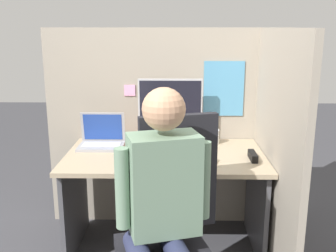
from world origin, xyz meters
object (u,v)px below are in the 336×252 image
object	(u,v)px
paper_box	(170,140)
carrot_toy	(214,160)
laptop	(102,140)
coffee_mug	(214,137)
office_chair	(171,223)
stapler	(253,156)
monitor	(170,106)
person	(161,200)

from	to	relation	value
paper_box	carrot_toy	size ratio (longest dim) A/B	2.78
laptop	coffee_mug	world-z (taller)	laptop
paper_box	carrot_toy	xyz separation A→B (m)	(0.29, -0.44, -0.01)
laptop	office_chair	world-z (taller)	office_chair
stapler	coffee_mug	xyz separation A→B (m)	(-0.22, 0.37, 0.03)
office_chair	monitor	bearing A→B (deg)	90.96
carrot_toy	person	bearing A→B (deg)	-115.59
office_chair	coffee_mug	bearing A→B (deg)	71.75
stapler	carrot_toy	distance (m)	0.28
monitor	laptop	distance (m)	0.56
paper_box	person	size ratio (longest dim) A/B	0.25
office_chair	coffee_mug	distance (m)	1.03
monitor	coffee_mug	xyz separation A→B (m)	(0.33, 0.01, -0.23)
monitor	laptop	bearing A→B (deg)	-170.85
paper_box	laptop	size ratio (longest dim) A/B	1.00
person	coffee_mug	bearing A→B (deg)	72.05
monitor	stapler	distance (m)	0.71
paper_box	coffee_mug	bearing A→B (deg)	2.10
person	coffee_mug	size ratio (longest dim) A/B	12.06
paper_box	laptop	xyz separation A→B (m)	(-0.50, -0.08, 0.02)
monitor	stapler	world-z (taller)	monitor
monitor	stapler	size ratio (longest dim) A/B	2.89
coffee_mug	person	bearing A→B (deg)	-107.95
laptop	carrot_toy	size ratio (longest dim) A/B	2.77
carrot_toy	office_chair	world-z (taller)	office_chair
office_chair	coffee_mug	size ratio (longest dim) A/B	10.34
stapler	office_chair	xyz separation A→B (m)	(-0.54, -0.59, -0.18)
laptop	person	xyz separation A→B (m)	(0.47, -1.02, -0.00)
monitor	person	size ratio (longest dim) A/B	0.36
paper_box	carrot_toy	world-z (taller)	paper_box
office_chair	person	distance (m)	0.26
stapler	coffee_mug	size ratio (longest dim) A/B	1.52
laptop	carrot_toy	world-z (taller)	laptop
stapler	office_chair	size ratio (longest dim) A/B	0.15
laptop	carrot_toy	xyz separation A→B (m)	(0.79, -0.36, -0.03)
carrot_toy	laptop	bearing A→B (deg)	155.47
laptop	carrot_toy	distance (m)	0.87
laptop	paper_box	bearing A→B (deg)	8.84
paper_box	coffee_mug	size ratio (longest dim) A/B	3.03
paper_box	stapler	distance (m)	0.66
stapler	person	world-z (taller)	person
laptop	person	bearing A→B (deg)	-65.18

